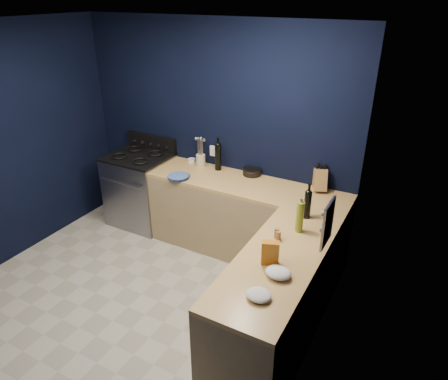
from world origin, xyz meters
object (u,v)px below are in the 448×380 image
Objects in this scene: crouton_bag at (270,253)px; knife_block at (320,179)px; gas_range at (141,190)px; utensil_crock at (201,160)px; plate_stack at (178,177)px.

knife_block is at bearing 70.40° from crouton_bag.
utensil_crock reaches higher than gas_range.
utensil_crock is 0.71× the size of crouton_bag.
plate_stack is 1.22× the size of crouton_bag.
crouton_bag is (1.52, -1.44, 0.03)m from utensil_crock.
gas_range is 2.68m from crouton_bag.
gas_range is 0.98m from utensil_crock.
gas_range is at bearing 164.13° from plate_stack.
plate_stack is 1.73× the size of utensil_crock.
knife_block is (1.50, 0.49, 0.10)m from plate_stack.
crouton_bag is (0.05, -1.49, -0.02)m from knife_block.
utensil_crock reaches higher than plate_stack.
utensil_crock is at bearing 85.74° from plate_stack.
knife_block reaches higher than gas_range.
plate_stack is at bearing 125.69° from crouton_bag.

